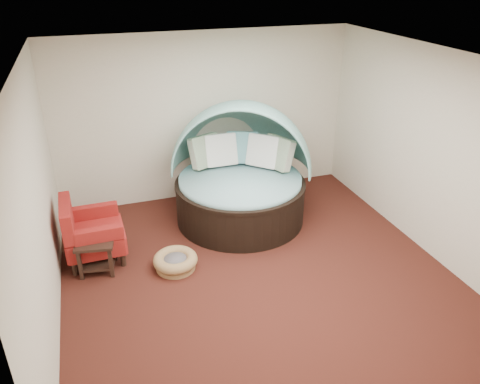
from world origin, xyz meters
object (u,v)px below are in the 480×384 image
object	(u,v)px
canopy_daybed	(241,167)
pet_basket	(175,261)
side_table	(97,250)
red_armchair	(90,232)

from	to	relation	value
canopy_daybed	pet_basket	distance (m)	1.88
pet_basket	side_table	bearing A→B (deg)	162.97
red_armchair	canopy_daybed	bearing A→B (deg)	11.27
side_table	canopy_daybed	bearing A→B (deg)	19.55
red_armchair	pet_basket	bearing A→B (deg)	-30.88
canopy_daybed	side_table	bearing A→B (deg)	-138.35
pet_basket	red_armchair	world-z (taller)	red_armchair
side_table	red_armchair	bearing A→B (deg)	101.39
canopy_daybed	red_armchair	bearing A→B (deg)	-145.45
canopy_daybed	red_armchair	size ratio (longest dim) A/B	2.91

